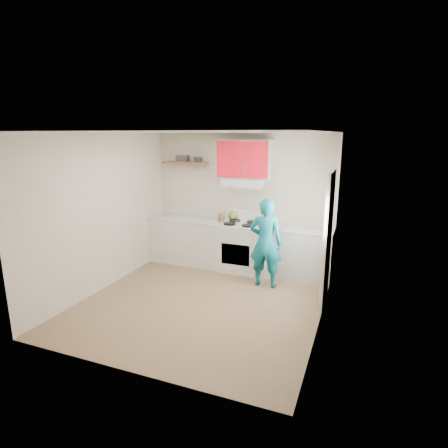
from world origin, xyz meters
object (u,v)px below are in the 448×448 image
at_px(tin, 198,160).
at_px(person, 266,243).
at_px(stove, 241,247).
at_px(kettle, 234,215).
at_px(crock, 221,218).

bearing_deg(tin, person, -26.30).
height_order(stove, kettle, kettle).
relative_size(stove, crock, 5.93).
bearing_deg(kettle, crock, -130.19).
bearing_deg(stove, tin, 168.20).
height_order(stove, crock, crock).
bearing_deg(stove, person, -42.83).
bearing_deg(person, kettle, -45.84).
bearing_deg(person, crock, -33.22).
height_order(stove, tin, tin).
relative_size(stove, kettle, 4.21).
height_order(crock, person, person).
bearing_deg(tin, crock, -15.46).
distance_m(crock, person, 1.27).
bearing_deg(kettle, stove, -46.13).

